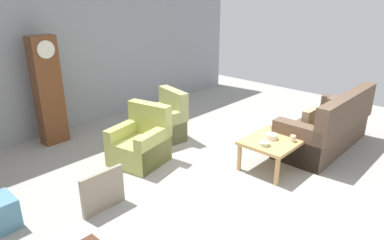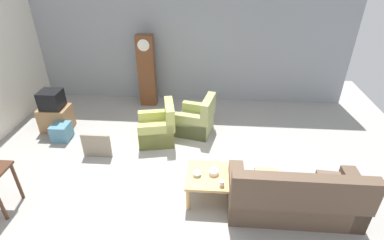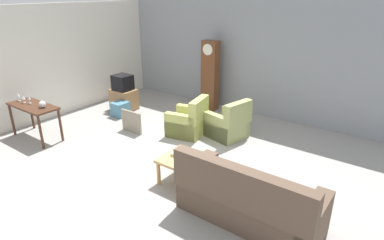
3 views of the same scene
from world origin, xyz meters
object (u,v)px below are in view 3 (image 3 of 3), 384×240
Objects in this scene: cup_blue_rimmed at (200,169)px; cup_cream_tall at (186,165)px; bowl_white_stacked at (189,156)px; armchair_olive_near at (188,122)px; wine_glass_mid at (23,98)px; tv_crt at (123,82)px; coffee_table_wood at (189,163)px; console_table_dark at (33,110)px; grandfather_clock at (210,76)px; wine_glass_short at (29,99)px; couch_floral at (247,201)px; wine_glass_tall at (18,96)px; tv_stand_cabinet at (124,99)px; glass_dome_cloche at (42,104)px; bowl_shallow_green at (175,154)px; armchair_olive_far at (228,125)px; cup_white_porcelain at (214,158)px; storage_box_blue at (120,109)px; framed_picture_leaning at (131,122)px.

cup_blue_rimmed is 0.26m from cup_cream_tall.
bowl_white_stacked is at bearing 115.54° from cup_cream_tall.
armchair_olive_near is 5.49× the size of wine_glass_mid.
tv_crt is 4.26m from bowl_white_stacked.
coffee_table_wood is 0.74× the size of console_table_dark.
grandfather_clock reaches higher than wine_glass_short.
coffee_table_wood is 4.30m from tv_crt.
wine_glass_mid is 0.92× the size of wine_glass_short.
bowl_white_stacked is at bearing 149.68° from cup_blue_rimmed.
cup_cream_tall is 0.57× the size of wine_glass_mid.
cup_blue_rimmed is (2.22, -3.65, -0.44)m from grandfather_clock.
wine_glass_tall is at bearing -177.39° from couch_floral.
tv_stand_cabinet and cup_cream_tall have the same top height.
glass_dome_cloche is at bearing -171.84° from bowl_white_stacked.
console_table_dark is 0.56m from wine_glass_tall.
wine_glass_tall is (-4.16, -0.55, 0.42)m from bowl_shallow_green.
grandfather_clock is 9.64× the size of wine_glass_tall.
console_table_dark is at bearing -176.02° from cup_cream_tall.
tv_crt is at bearing -178.30° from armchair_olive_far.
tv_stand_cabinet is 4.51m from cup_cream_tall.
console_table_dark is at bearing 6.87° from wine_glass_mid.
coffee_table_wood is at bearing -61.52° from bowl_white_stacked.
grandfather_clock reaches higher than glass_dome_cloche.
tv_stand_cabinet is at bearing 152.34° from coffee_table_wood.
armchair_olive_near reaches higher than cup_blue_rimmed.
glass_dome_cloche is at bearing -114.31° from grandfather_clock.
cup_white_porcelain is 0.43× the size of wine_glass_mid.
console_table_dark reaches higher than cup_blue_rimmed.
armchair_olive_near is at bearing 39.33° from console_table_dark.
tv_stand_cabinet is (-5.08, 2.30, -0.07)m from couch_floral.
armchair_olive_far is 2.44m from cup_blue_rimmed.
storage_box_blue is at bearing 86.16° from glass_dome_cloche.
coffee_table_wood is 10.03× the size of cup_blue_rimmed.
tv_stand_cabinet is (-1.95, -1.46, -0.68)m from grandfather_clock.
coffee_table_wood is at bearing 7.70° from console_table_dark.
couch_floral reaches higher than bowl_white_stacked.
glass_dome_cloche is (-1.18, -1.46, 0.61)m from framed_picture_leaning.
cup_cream_tall reaches higher than bowl_shallow_green.
bowl_shallow_green is at bearing 7.43° from wine_glass_short.
cup_white_porcelain is 4.53m from wine_glass_short.
wine_glass_tall reaches higher than console_table_dark.
couch_floral is at bearing -6.83° from cup_blue_rimmed.
cup_cream_tall is (1.96, -3.70, -0.44)m from grandfather_clock.
coffee_table_wood is 0.50× the size of grandfather_clock.
tv_stand_cabinet is 4.50m from cup_white_porcelain.
wine_glass_tall is at bearing -175.61° from cup_blue_rimmed.
coffee_table_wood is at bearing 3.73° from bowl_shallow_green.
grandfather_clock reaches higher than framed_picture_leaning.
glass_dome_cloche reaches higher than tv_stand_cabinet.
grandfather_clock reaches higher than wine_glass_tall.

